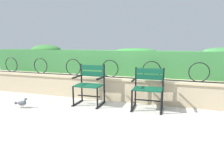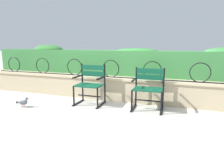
% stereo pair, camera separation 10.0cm
% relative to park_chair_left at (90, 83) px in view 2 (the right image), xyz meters
% --- Properties ---
extents(ground_plane, '(60.00, 60.00, 0.00)m').
position_rel_park_chair_left_xyz_m(ground_plane, '(0.61, -0.43, -0.47)').
color(ground_plane, '#BCB7AD').
extents(stone_wall, '(8.01, 0.41, 0.55)m').
position_rel_park_chair_left_xyz_m(stone_wall, '(0.61, 0.52, -0.19)').
color(stone_wall, tan).
rests_on(stone_wall, ground).
extents(iron_arch_fence, '(7.46, 0.02, 0.42)m').
position_rel_park_chair_left_xyz_m(iron_arch_fence, '(0.37, 0.45, 0.26)').
color(iron_arch_fence, black).
rests_on(iron_arch_fence, stone_wall).
extents(hedge_row, '(7.85, 0.55, 0.76)m').
position_rel_park_chair_left_xyz_m(hedge_row, '(0.57, 0.97, 0.42)').
color(hedge_row, '#387A3D').
rests_on(hedge_row, stone_wall).
extents(park_chair_left, '(0.61, 0.53, 0.89)m').
position_rel_park_chair_left_xyz_m(park_chair_left, '(0.00, 0.00, 0.00)').
color(park_chair_left, '#0F4C33').
rests_on(park_chair_left, ground).
extents(park_chair_right, '(0.64, 0.54, 0.85)m').
position_rel_park_chair_left_xyz_m(park_chair_right, '(1.30, 0.06, -0.01)').
color(park_chair_right, '#0F4C33').
rests_on(park_chair_right, ground).
extents(pigeon_near_chairs, '(0.29, 0.13, 0.22)m').
position_rel_park_chair_left_xyz_m(pigeon_near_chairs, '(-1.26, -0.74, -0.36)').
color(pigeon_near_chairs, slate).
rests_on(pigeon_near_chairs, ground).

